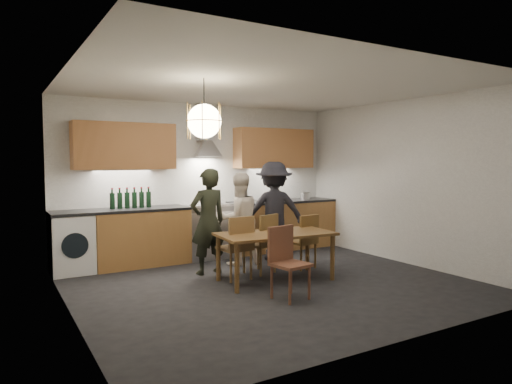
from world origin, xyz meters
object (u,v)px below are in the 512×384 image
dining_table (276,238)px  person_right (274,211)px  stock_pot (305,196)px  chair_front (286,257)px  chair_back_left (238,243)px  mixing_bowl (273,199)px  wine_bottles (131,198)px  person_mid (239,219)px  person_left (208,221)px

dining_table → person_right: size_ratio=1.00×
person_right → stock_pot: 1.35m
chair_front → person_right: person_right is taller
chair_back_left → chair_front: bearing=92.4°
person_right → chair_back_left: bearing=61.5°
dining_table → mixing_bowl: mixing_bowl is taller
chair_front → stock_pot: size_ratio=4.74×
mixing_bowl → wine_bottles: bearing=177.7°
chair_front → person_mid: size_ratio=0.59×
dining_table → person_left: person_left is taller
chair_front → mixing_bowl: size_ratio=2.93×
person_mid → stock_pot: person_mid is taller
stock_pot → person_right: bearing=-148.9°
person_left → person_right: person_right is taller
person_mid → wine_bottles: 1.71m
mixing_bowl → stock_pot: bearing=2.1°
person_right → dining_table: bearing=82.9°
person_left → mixing_bowl: bearing=-154.9°
mixing_bowl → stock_pot: 0.75m
stock_pot → person_mid: bearing=-158.8°
dining_table → person_mid: (0.04, 1.12, 0.14)m
person_left → stock_pot: bearing=-162.3°
person_mid → wine_bottles: person_mid is taller
person_right → person_left: bearing=37.9°
person_right → chair_front: bearing=85.8°
person_right → stock_pot: person_right is taller
person_left → person_right: size_ratio=0.94×
mixing_bowl → stock_pot: stock_pot is taller
chair_back_left → person_mid: bearing=-123.2°
person_mid → wine_bottles: bearing=-23.4°
stock_pot → chair_front: bearing=-130.4°
chair_back_left → person_mid: (0.47, 0.84, 0.22)m
chair_back_left → person_right: person_right is taller
person_left → stock_pot: 2.68m
dining_table → person_mid: 1.13m
chair_back_left → person_left: 0.62m
chair_front → person_left: (-0.32, 1.53, 0.27)m
chair_back_left → person_mid: 0.98m
stock_pot → dining_table: bearing=-135.3°
chair_back_left → person_right: bearing=-147.2°
chair_back_left → stock_pot: stock_pot is taller
mixing_bowl → chair_front: bearing=-119.3°
dining_table → person_mid: person_mid is taller
dining_table → stock_pot: bearing=49.5°
person_left → mixing_bowl: (1.73, 0.98, 0.17)m
dining_table → person_right: (0.70, 1.13, 0.23)m
person_mid → person_right: bearing=-175.0°
person_left → person_mid: size_ratio=1.06×
dining_table → person_left: (-0.63, 0.81, 0.18)m
dining_table → wine_bottles: wine_bottles is taller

